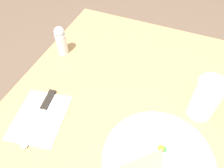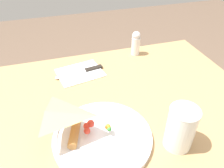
{
  "view_description": "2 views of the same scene",
  "coord_description": "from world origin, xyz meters",
  "px_view_note": "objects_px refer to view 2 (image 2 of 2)",
  "views": [
    {
      "loc": [
        0.29,
        0.06,
        1.25
      ],
      "look_at": [
        -0.06,
        -0.08,
        0.8
      ],
      "focal_mm": 35.0,
      "sensor_mm": 36.0,
      "label": 1
    },
    {
      "loc": [
        0.16,
        0.47,
        1.21
      ],
      "look_at": [
        -0.0,
        -0.06,
        0.79
      ],
      "focal_mm": 35.0,
      "sensor_mm": 36.0,
      "label": 2
    }
  ],
  "objects_px": {
    "plate_pizza": "(101,136)",
    "salt_shaker": "(136,43)",
    "butter_knife": "(82,71)",
    "dining_table": "(116,136)",
    "napkin_folded": "(80,73)",
    "milk_glass": "(180,129)"
  },
  "relations": [
    {
      "from": "milk_glass",
      "to": "butter_knife",
      "type": "relative_size",
      "value": 0.65
    },
    {
      "from": "dining_table",
      "to": "salt_shaker",
      "type": "relative_size",
      "value": 9.06
    },
    {
      "from": "butter_knife",
      "to": "plate_pizza",
      "type": "bearing_deg",
      "value": 79.26
    },
    {
      "from": "plate_pizza",
      "to": "salt_shaker",
      "type": "relative_size",
      "value": 2.52
    },
    {
      "from": "salt_shaker",
      "to": "butter_knife",
      "type": "bearing_deg",
      "value": 17.0
    },
    {
      "from": "dining_table",
      "to": "milk_glass",
      "type": "height_order",
      "value": "milk_glass"
    },
    {
      "from": "dining_table",
      "to": "butter_knife",
      "type": "distance_m",
      "value": 0.28
    },
    {
      "from": "dining_table",
      "to": "plate_pizza",
      "type": "relative_size",
      "value": 3.6
    },
    {
      "from": "butter_knife",
      "to": "dining_table",
      "type": "bearing_deg",
      "value": 94.79
    },
    {
      "from": "napkin_folded",
      "to": "salt_shaker",
      "type": "relative_size",
      "value": 1.77
    },
    {
      "from": "napkin_folded",
      "to": "butter_knife",
      "type": "height_order",
      "value": "butter_knife"
    },
    {
      "from": "napkin_folded",
      "to": "butter_knife",
      "type": "relative_size",
      "value": 0.99
    },
    {
      "from": "milk_glass",
      "to": "napkin_folded",
      "type": "bearing_deg",
      "value": -65.25
    },
    {
      "from": "plate_pizza",
      "to": "milk_glass",
      "type": "xyz_separation_m",
      "value": [
        -0.19,
        0.07,
        0.04
      ]
    },
    {
      "from": "plate_pizza",
      "to": "milk_glass",
      "type": "bearing_deg",
      "value": 158.81
    },
    {
      "from": "napkin_folded",
      "to": "butter_knife",
      "type": "xyz_separation_m",
      "value": [
        -0.01,
        -0.0,
        0.0
      ]
    },
    {
      "from": "dining_table",
      "to": "salt_shaker",
      "type": "xyz_separation_m",
      "value": [
        -0.19,
        -0.33,
        0.17
      ]
    },
    {
      "from": "napkin_folded",
      "to": "salt_shaker",
      "type": "distance_m",
      "value": 0.28
    },
    {
      "from": "dining_table",
      "to": "plate_pizza",
      "type": "height_order",
      "value": "plate_pizza"
    },
    {
      "from": "napkin_folded",
      "to": "salt_shaker",
      "type": "xyz_separation_m",
      "value": [
        -0.26,
        -0.08,
        0.05
      ]
    },
    {
      "from": "plate_pizza",
      "to": "milk_glass",
      "type": "relative_size",
      "value": 2.17
    },
    {
      "from": "milk_glass",
      "to": "napkin_folded",
      "type": "distance_m",
      "value": 0.45
    }
  ]
}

